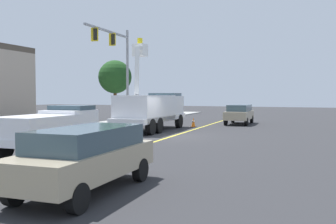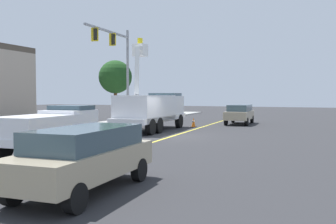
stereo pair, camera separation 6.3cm
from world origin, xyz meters
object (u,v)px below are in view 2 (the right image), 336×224
(traffic_cone_leading, at_px, (60,153))
(traffic_signal_mast, at_px, (117,57))
(trailing_sedan, at_px, (84,155))
(traffic_cone_mid_front, at_px, (193,122))
(service_pickup_truck, at_px, (52,128))
(utility_bucket_truck, at_px, (152,108))
(passing_minivan, at_px, (240,113))

(traffic_cone_leading, bearing_deg, traffic_signal_mast, 24.32)
(trailing_sedan, distance_m, traffic_cone_leading, 4.44)
(traffic_cone_leading, distance_m, traffic_cone_mid_front, 16.82)
(service_pickup_truck, bearing_deg, traffic_signal_mast, 20.45)
(utility_bucket_truck, bearing_deg, traffic_cone_mid_front, -26.41)
(service_pickup_truck, relative_size, traffic_signal_mast, 0.69)
(utility_bucket_truck, height_order, traffic_cone_mid_front, utility_bucket_truck)
(traffic_cone_leading, height_order, traffic_cone_mid_front, traffic_cone_leading)
(traffic_cone_mid_front, bearing_deg, trailing_sedan, -168.49)
(traffic_cone_leading, bearing_deg, passing_minivan, -4.98)
(traffic_signal_mast, bearing_deg, service_pickup_truck, -159.55)
(trailing_sedan, height_order, traffic_cone_mid_front, trailing_sedan)
(traffic_cone_leading, xyz_separation_m, traffic_signal_mast, (16.03, 7.24, 5.34))
(utility_bucket_truck, bearing_deg, service_pickup_truck, -176.58)
(passing_minivan, height_order, traffic_cone_leading, passing_minivan)
(service_pickup_truck, height_order, passing_minivan, service_pickup_truck)
(service_pickup_truck, height_order, trailing_sedan, service_pickup_truck)
(traffic_cone_leading, bearing_deg, traffic_cone_mid_front, 2.62)
(trailing_sedan, bearing_deg, service_pickup_truck, 47.48)
(service_pickup_truck, distance_m, traffic_cone_mid_front, 15.07)
(utility_bucket_truck, distance_m, traffic_cone_mid_front, 4.32)
(utility_bucket_truck, bearing_deg, trailing_sedan, -159.95)
(utility_bucket_truck, relative_size, passing_minivan, 1.70)
(passing_minivan, relative_size, traffic_cone_mid_front, 6.38)
(traffic_cone_leading, bearing_deg, trailing_sedan, -132.36)
(service_pickup_truck, bearing_deg, utility_bucket_truck, 3.42)
(service_pickup_truck, relative_size, traffic_cone_mid_front, 7.43)
(utility_bucket_truck, relative_size, traffic_cone_mid_front, 10.84)
(utility_bucket_truck, relative_size, traffic_signal_mast, 1.01)
(service_pickup_truck, relative_size, traffic_cone_leading, 7.12)
(trailing_sedan, relative_size, traffic_signal_mast, 0.60)
(traffic_signal_mast, bearing_deg, trailing_sedan, -151.07)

